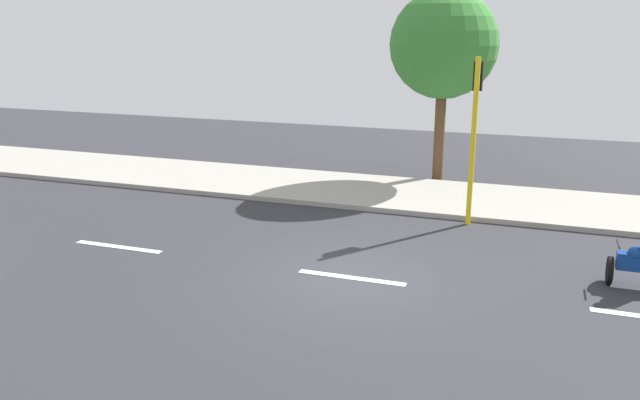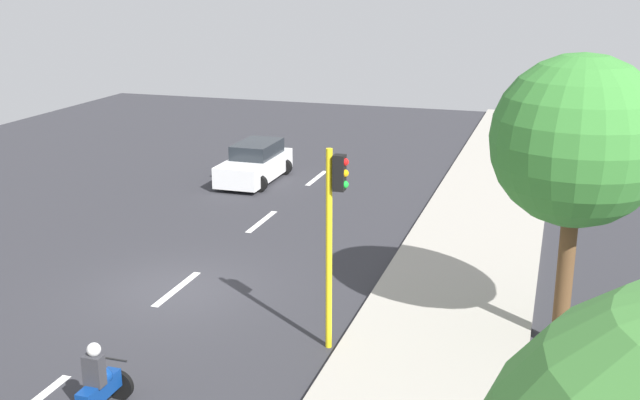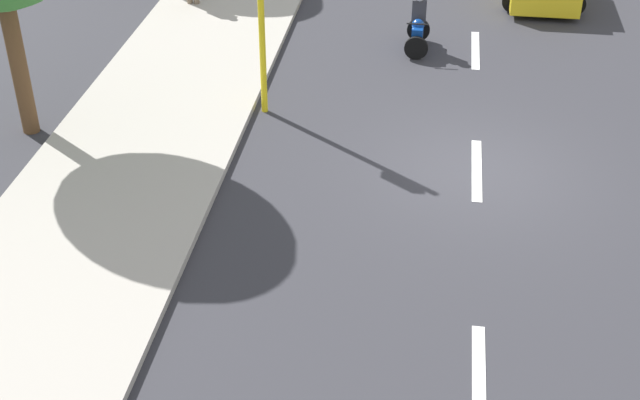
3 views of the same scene
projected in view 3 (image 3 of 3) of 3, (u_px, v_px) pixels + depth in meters
name	position (u px, v px, depth m)	size (l,w,h in m)	color
ground_plane	(476.00, 172.00, 18.03)	(40.00, 60.00, 0.10)	#2D2D33
sidewalk	(143.00, 143.00, 18.78)	(4.00, 60.00, 0.15)	#9E998E
lane_stripe_north	(475.00, 50.00, 22.96)	(0.20, 2.40, 0.01)	white
lane_stripe_mid	(477.00, 170.00, 18.00)	(0.20, 2.40, 0.01)	white
lane_stripe_south	(479.00, 381.00, 13.03)	(0.20, 2.40, 0.01)	white
motorcycle	(418.00, 26.00, 22.68)	(0.60, 1.30, 1.53)	black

